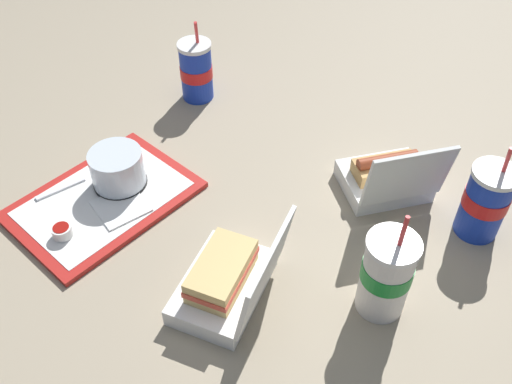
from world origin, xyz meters
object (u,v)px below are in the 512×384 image
at_px(clamshell_hotdog_front, 387,177).
at_px(plastic_fork, 61,189).
at_px(soda_cup_center, 486,201).
at_px(soda_cup_front, 386,274).
at_px(ketchup_cup, 62,231).
at_px(food_tray, 104,200).
at_px(soda_cup_left, 196,71).
at_px(cake_container, 118,170).
at_px(clamshell_sandwich_center, 227,280).

bearing_deg(clamshell_hotdog_front, plastic_fork, 139.74).
bearing_deg(soda_cup_center, soda_cup_front, 177.96).
bearing_deg(ketchup_cup, clamshell_hotdog_front, -29.03).
relative_size(food_tray, soda_cup_front, 1.71).
height_order(ketchup_cup, plastic_fork, ketchup_cup).
bearing_deg(soda_cup_left, soda_cup_center, -79.09).
distance_m(cake_container, soda_cup_front, 0.60).
distance_m(plastic_fork, soda_cup_center, 0.88).
height_order(clamshell_sandwich_center, soda_cup_center, soda_cup_center).
bearing_deg(soda_cup_left, clamshell_hotdog_front, -80.43).
distance_m(clamshell_hotdog_front, clamshell_sandwich_center, 0.43).
relative_size(cake_container, clamshell_sandwich_center, 0.45).
xyz_separation_m(clamshell_sandwich_center, soda_cup_center, (0.48, -0.21, 0.04)).
bearing_deg(clamshell_sandwich_center, soda_cup_center, -23.24).
xyz_separation_m(food_tray, cake_container, (0.05, 0.02, 0.05)).
relative_size(plastic_fork, clamshell_sandwich_center, 0.43).
distance_m(soda_cup_left, soda_cup_center, 0.76).
relative_size(soda_cup_left, soda_cup_front, 0.93).
relative_size(food_tray, clamshell_sandwich_center, 1.54).
bearing_deg(plastic_fork, cake_container, -26.71).
distance_m(plastic_fork, soda_cup_left, 0.46).
height_order(clamshell_hotdog_front, soda_cup_front, soda_cup_front).
distance_m(clamshell_hotdog_front, soda_cup_center, 0.21).
height_order(food_tray, cake_container, cake_container).
height_order(food_tray, soda_cup_center, soda_cup_center).
bearing_deg(food_tray, clamshell_sandwich_center, -82.14).
bearing_deg(clamshell_hotdog_front, cake_container, 137.95).
relative_size(food_tray, soda_cup_center, 1.79).
bearing_deg(food_tray, ketchup_cup, -160.18).
xyz_separation_m(food_tray, clamshell_sandwich_center, (0.05, -0.36, 0.04)).
relative_size(ketchup_cup, plastic_fork, 0.36).
bearing_deg(cake_container, plastic_fork, 147.82).
bearing_deg(ketchup_cup, clamshell_sandwich_center, -62.80).
bearing_deg(food_tray, clamshell_hotdog_front, -37.68).
distance_m(ketchup_cup, clamshell_sandwich_center, 0.36).
relative_size(plastic_fork, soda_cup_left, 0.51).
distance_m(clamshell_sandwich_center, soda_cup_center, 0.53).
height_order(ketchup_cup, soda_cup_left, soda_cup_left).
height_order(food_tray, clamshell_sandwich_center, clamshell_sandwich_center).
height_order(food_tray, ketchup_cup, ketchup_cup).
bearing_deg(plastic_fork, soda_cup_left, 17.79).
xyz_separation_m(cake_container, plastic_fork, (-0.11, 0.07, -0.04)).
distance_m(food_tray, clamshell_sandwich_center, 0.37).
bearing_deg(clamshell_sandwich_center, cake_container, 89.58).
height_order(soda_cup_front, soda_cup_center, soda_cup_front).
bearing_deg(soda_cup_center, cake_container, 129.48).
height_order(ketchup_cup, clamshell_hotdog_front, clamshell_hotdog_front).
relative_size(soda_cup_left, soda_cup_center, 0.98).
bearing_deg(cake_container, soda_cup_left, 26.22).
bearing_deg(clamshell_hotdog_front, food_tray, 142.32).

